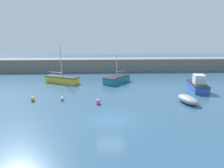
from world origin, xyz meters
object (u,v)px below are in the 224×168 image
object	(u,v)px
motorboat_grey_hull	(198,85)
open_tender_yellow	(188,100)
mooring_buoy_yellow	(33,99)
mooring_buoy_pink	(98,102)
mooring_buoy_white	(62,98)
sailboat_short_mast	(117,79)
sailboat_tall_mast	(62,79)

from	to	relation	value
motorboat_grey_hull	open_tender_yellow	distance (m)	6.32
mooring_buoy_yellow	mooring_buoy_pink	bearing A→B (deg)	-10.98
mooring_buoy_white	mooring_buoy_yellow	distance (m)	3.33
sailboat_short_mast	mooring_buoy_pink	xyz separation A→B (m)	(-2.71, -10.31, -0.24)
mooring_buoy_white	mooring_buoy_yellow	xyz separation A→B (m)	(-3.33, -0.08, 0.04)
open_tender_yellow	sailboat_tall_mast	distance (m)	18.96
sailboat_short_mast	sailboat_tall_mast	world-z (taller)	sailboat_tall_mast
open_tender_yellow	sailboat_short_mast	world-z (taller)	sailboat_short_mast
motorboat_grey_hull	open_tender_yellow	world-z (taller)	motorboat_grey_hull
motorboat_grey_hull	mooring_buoy_white	size ratio (longest dim) A/B	11.48
mooring_buoy_yellow	sailboat_tall_mast	bearing A→B (deg)	79.17
mooring_buoy_white	motorboat_grey_hull	bearing A→B (deg)	11.71
sailboat_tall_mast	mooring_buoy_yellow	distance (m)	9.25
motorboat_grey_hull	mooring_buoy_pink	xyz separation A→B (m)	(-13.28, -5.15, -0.48)
open_tender_yellow	sailboat_short_mast	distance (m)	12.70
mooring_buoy_yellow	sailboat_short_mast	bearing A→B (deg)	40.95
sailboat_tall_mast	mooring_buoy_pink	distance (m)	12.01
motorboat_grey_hull	mooring_buoy_pink	size ratio (longest dim) A/B	9.26
open_tender_yellow	mooring_buoy_yellow	bearing A→B (deg)	71.83
mooring_buoy_pink	mooring_buoy_yellow	world-z (taller)	mooring_buoy_pink
mooring_buoy_yellow	motorboat_grey_hull	bearing A→B (deg)	10.08
mooring_buoy_pink	mooring_buoy_yellow	bearing A→B (deg)	169.02
mooring_buoy_white	mooring_buoy_yellow	size ratio (longest dim) A/B	0.85
motorboat_grey_hull	sailboat_short_mast	size ratio (longest dim) A/B	1.05
open_tender_yellow	mooring_buoy_pink	xyz separation A→B (m)	(-9.89, 0.17, -0.15)
sailboat_tall_mast	mooring_buoy_pink	world-z (taller)	sailboat_tall_mast
motorboat_grey_hull	mooring_buoy_white	bearing A→B (deg)	109.71
open_tender_yellow	mooring_buoy_pink	distance (m)	9.89
sailboat_short_mast	mooring_buoy_pink	distance (m)	10.66
sailboat_short_mast	mooring_buoy_yellow	world-z (taller)	sailboat_short_mast
open_tender_yellow	sailboat_tall_mast	xyz separation A→B (m)	(-15.65, 10.71, 0.11)
sailboat_short_mast	sailboat_tall_mast	xyz separation A→B (m)	(-8.47, 0.23, 0.02)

